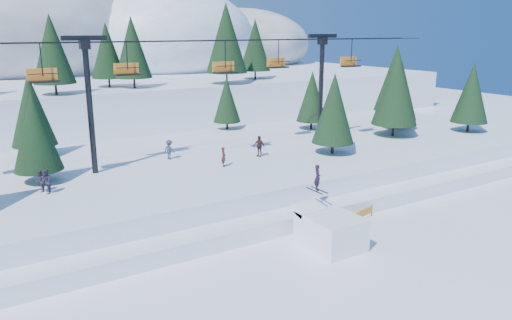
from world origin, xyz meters
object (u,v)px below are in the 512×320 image
jump_kicker (330,229)px  banner_near (361,214)px  banner_far (382,195)px  chairlift (209,77)px

jump_kicker → banner_near: jump_kicker is taller
jump_kicker → banner_far: jump_kicker is taller
chairlift → banner_far: size_ratio=16.34×
jump_kicker → chairlift: chairlift is taller
banner_near → banner_far: bearing=27.1°
banner_near → jump_kicker: bearing=-156.5°
chairlift → banner_far: chairlift is taller
chairlift → jump_kicker: bearing=-88.8°
banner_far → jump_kicker: bearing=-154.7°
jump_kicker → banner_near: 5.06m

